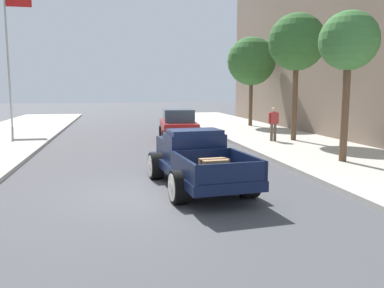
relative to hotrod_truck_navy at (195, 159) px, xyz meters
The scene contains 8 objects.
ground_plane 1.34m from the hotrod_truck_navy, 150.91° to the right, with size 140.00×140.00×0.00m, color #47474C.
hotrod_truck_navy is the anchor object (origin of this frame).
car_background_red 9.95m from the hotrod_truck_navy, 83.62° to the left, with size 2.08×4.40×1.65m.
pedestrian_sidewalk_right 9.36m from the hotrod_truck_navy, 53.90° to the left, with size 0.53×0.22×1.65m.
flagpole 20.27m from the hotrod_truck_navy, 116.42° to the left, with size 1.74×0.16×9.16m.
street_tree_nearest 7.01m from the hotrod_truck_navy, 18.06° to the left, with size 2.02×2.02×5.21m.
street_tree_second 10.98m from the hotrod_truck_navy, 49.07° to the left, with size 2.77×2.77×6.22m.
street_tree_third 17.63m from the hotrod_truck_navy, 65.31° to the left, with size 3.31×3.31×6.11m.
Camera 1 is at (-1.22, -10.08, 2.70)m, focal length 36.75 mm.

